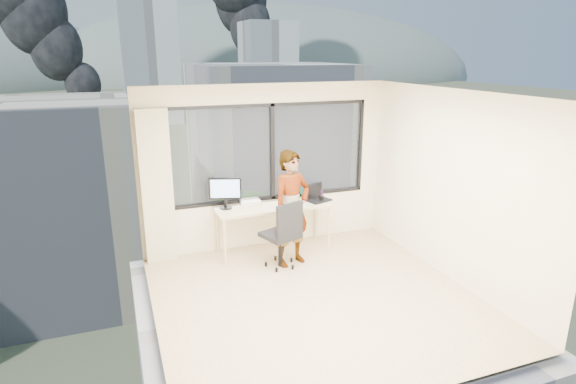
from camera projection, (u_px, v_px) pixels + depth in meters
name	position (u px, v px, depth m)	size (l,w,h in m)	color
floor	(315.00, 298.00, 6.13)	(4.00, 4.00, 0.01)	#D2C289
ceiling	(319.00, 94.00, 5.39)	(4.00, 4.00, 0.01)	white
wall_front	(413.00, 270.00, 3.96)	(4.00, 0.01, 2.60)	beige
wall_left	(146.00, 222.00, 5.09)	(0.01, 4.00, 2.60)	beige
wall_right	(451.00, 186.00, 6.43)	(0.01, 4.00, 2.60)	beige
window_wall	(269.00, 152.00, 7.51)	(3.30, 0.16, 1.55)	black
curtain	(157.00, 188.00, 6.92)	(0.45, 0.14, 2.30)	beige
desk	(274.00, 228.00, 7.52)	(1.80, 0.60, 0.75)	beige
chair	(280.00, 233.00, 6.89)	(0.54, 0.54, 1.05)	black
person	(292.00, 208.00, 6.90)	(0.63, 0.41, 1.72)	#2D2D33
monitor	(225.00, 193.00, 7.20)	(0.49, 0.11, 0.49)	black
game_console	(250.00, 202.00, 7.46)	(0.29, 0.25, 0.07)	white
laptop	(319.00, 194.00, 7.60)	(0.37, 0.39, 0.24)	black
cellphone	(315.00, 203.00, 7.50)	(0.10, 0.05, 0.01)	black
pen_cup	(322.00, 198.00, 7.61)	(0.07, 0.07, 0.09)	black
handbag	(308.00, 191.00, 7.79)	(0.28, 0.14, 0.22)	#0D5252
exterior_ground	(122.00, 123.00, 117.94)	(400.00, 400.00, 0.04)	#515B3D
near_bldg_a	(15.00, 206.00, 32.07)	(16.00, 12.00, 14.00)	beige
near_bldg_b	(271.00, 149.00, 45.99)	(14.00, 13.00, 16.00)	white
near_bldg_c	(489.00, 187.00, 43.88)	(12.00, 10.00, 10.00)	beige
far_tower_b	(150.00, 61.00, 116.35)	(13.00, 13.00, 30.00)	silver
far_tower_c	(268.00, 65.00, 147.26)	(15.00, 15.00, 26.00)	silver
hill_b	(263.00, 77.00, 331.09)	(300.00, 220.00, 96.00)	slate
tree_b	(249.00, 287.00, 26.34)	(7.60, 7.60, 9.00)	#1A4717
tree_c	(352.00, 166.00, 51.99)	(8.40, 8.40, 10.00)	#1A4717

